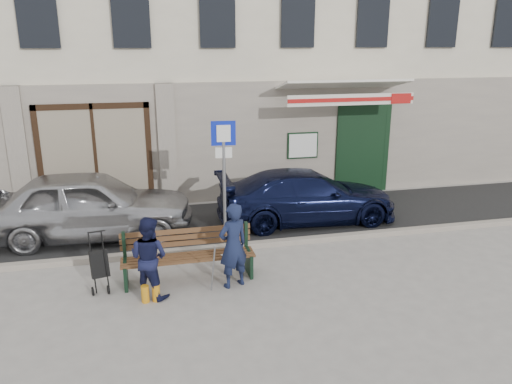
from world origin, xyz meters
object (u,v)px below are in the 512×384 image
object	(u,v)px
car_navy	(307,196)
parking_sign	(224,164)
man	(233,246)
stroller	(99,265)
car_silver	(90,205)
bench	(186,257)
woman	(149,257)

from	to	relation	value
car_navy	parking_sign	size ratio (longest dim) A/B	1.61
man	stroller	bearing A→B (deg)	-31.52
car_navy	parking_sign	xyz separation A→B (m)	(-2.19, -1.09, 1.17)
car_silver	bench	bearing A→B (deg)	-141.43
car_navy	man	size ratio (longest dim) A/B	2.79
car_silver	man	xyz separation A→B (m)	(2.64, -3.01, 0.01)
car_navy	stroller	size ratio (longest dim) A/B	4.14
parking_sign	woman	distance (m)	2.71
woman	stroller	bearing A→B (deg)	8.29
car_navy	bench	xyz separation A→B (m)	(-3.16, -2.52, -0.17)
bench	man	bearing A→B (deg)	-27.92
bench	woman	world-z (taller)	woman
bench	woman	xyz separation A→B (m)	(-0.65, -0.46, 0.26)
parking_sign	man	size ratio (longest dim) A/B	1.73
car_silver	stroller	distance (m)	2.65
man	car_silver	bearing A→B (deg)	-70.35
man	stroller	world-z (taller)	man
bench	man	distance (m)	0.95
car_navy	woman	distance (m)	4.84
car_navy	car_silver	bearing A→B (deg)	90.57
parking_sign	car_navy	bearing A→B (deg)	31.41
car_navy	stroller	xyz separation A→B (m)	(-4.66, -2.54, -0.16)
bench	stroller	distance (m)	1.50
car_navy	woman	xyz separation A→B (m)	(-3.81, -2.98, 0.09)
car_silver	woman	xyz separation A→B (m)	(1.19, -3.05, -0.04)
car_navy	man	world-z (taller)	man
bench	stroller	xyz separation A→B (m)	(-1.50, -0.02, 0.01)
parking_sign	bench	bearing A→B (deg)	-119.18
stroller	bench	bearing A→B (deg)	-12.87
car_silver	man	bearing A→B (deg)	-135.66
bench	car_navy	bearing A→B (deg)	38.60
woman	man	bearing A→B (deg)	-142.75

